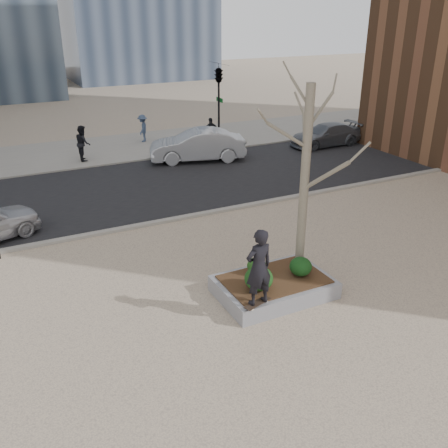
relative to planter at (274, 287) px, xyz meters
name	(u,v)px	position (x,y,z in m)	size (l,w,h in m)	color
ground	(241,303)	(-1.00, 0.00, -0.23)	(120.00, 120.00, 0.00)	tan
street	(130,189)	(-1.00, 10.00, -0.21)	(60.00, 8.00, 0.02)	black
far_sidewalk	(92,151)	(-1.00, 17.00, -0.21)	(60.00, 6.00, 0.02)	gray
planter	(274,287)	(0.00, 0.00, 0.00)	(3.00, 2.00, 0.45)	gray
planter_mulch	(274,279)	(0.00, 0.00, 0.25)	(2.70, 1.70, 0.04)	#382314
sycamore_tree	(307,151)	(1.00, 0.30, 3.56)	(2.80, 2.80, 6.60)	gray
shrub_left	(259,278)	(-0.66, -0.29, 0.58)	(0.73, 0.73, 0.62)	#143D13
shrub_middle	(257,266)	(-0.27, 0.48, 0.49)	(0.52, 0.52, 0.44)	#123812
shrub_right	(301,266)	(0.73, -0.15, 0.52)	(0.61, 0.61, 0.52)	black
skateboard	(258,304)	(-1.02, -0.88, 0.26)	(0.78, 0.20, 0.07)	black
skateboarder	(259,267)	(-1.02, -0.88, 1.28)	(0.71, 0.47, 1.96)	black
car_silver	(197,145)	(3.37, 12.70, 0.57)	(1.65, 4.73, 1.56)	#A6A8AE
car_third	(326,135)	(10.99, 12.24, 0.40)	(1.70, 4.18, 1.21)	#585C64
pedestrian_a	(83,143)	(-1.75, 15.32, 0.68)	(0.86, 0.67, 1.76)	black
pedestrian_b	(143,128)	(2.13, 17.66, 0.57)	(1.00, 0.57, 1.54)	#374864
pedestrian_c	(211,132)	(5.29, 15.18, 0.56)	(0.90, 0.37, 1.53)	black
traffic_light_far	(219,107)	(5.50, 14.60, 2.02)	(0.60, 2.48, 4.50)	black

